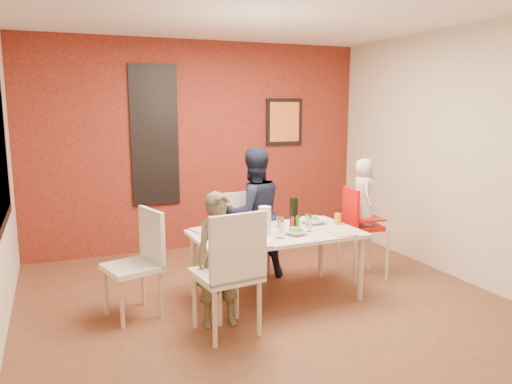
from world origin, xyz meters
name	(u,v)px	position (x,y,z in m)	size (l,w,h in m)	color
ground	(268,306)	(0.00, 0.00, 0.00)	(4.50, 4.50, 0.00)	brown
ceiling	(269,8)	(0.00, 0.00, 2.70)	(4.50, 4.50, 0.02)	white
wall_back	(200,146)	(0.00, 2.25, 1.35)	(4.50, 0.02, 2.70)	beige
wall_front	(452,215)	(0.00, -2.25, 1.35)	(4.50, 0.02, 2.70)	beige
wall_right	(461,155)	(2.25, 0.00, 1.35)	(0.02, 4.50, 2.70)	beige
brick_accent_wall	(200,146)	(0.00, 2.23, 1.35)	(4.50, 0.02, 2.70)	maroon
glassblock_strip	(155,136)	(-0.60, 2.21, 1.50)	(0.55, 0.03, 1.70)	silver
glassblock_surround	(155,136)	(-0.60, 2.21, 1.50)	(0.60, 0.03, 1.76)	black
art_print_frame	(284,122)	(1.20, 2.21, 1.65)	(0.54, 0.03, 0.64)	black
art_print_canvas	(285,122)	(1.20, 2.19, 1.65)	(0.44, 0.01, 0.54)	orange
dining_table	(277,238)	(0.16, 0.16, 0.61)	(1.63, 0.93, 0.67)	silver
chair_near	(231,267)	(-0.53, -0.46, 0.59)	(0.55, 0.55, 1.06)	silver
chair_far	(245,228)	(0.18, 1.06, 0.50)	(0.46, 0.46, 0.90)	white
chair_left	(141,257)	(-1.13, 0.27, 0.54)	(0.55, 0.55, 0.96)	silver
high_chair	(360,224)	(1.27, 0.39, 0.60)	(0.46, 0.46, 1.00)	red
child_near	(220,260)	(-0.54, -0.21, 0.58)	(0.43, 0.28, 1.17)	brown
child_far	(253,213)	(0.18, 0.82, 0.72)	(0.70, 0.54, 1.43)	black
toddler	(363,192)	(1.29, 0.39, 0.95)	(0.36, 0.23, 0.73)	beige
plate_near_left	(256,245)	(-0.20, -0.19, 0.67)	(0.23, 0.23, 0.01)	white
plate_far_mid	(269,224)	(0.21, 0.45, 0.67)	(0.22, 0.22, 0.01)	white
plate_near_right	(343,234)	(0.72, -0.15, 0.67)	(0.21, 0.21, 0.01)	white
plate_far_left	(204,230)	(-0.47, 0.50, 0.67)	(0.23, 0.23, 0.01)	silver
salad_bowl_a	(295,232)	(0.29, 0.01, 0.69)	(0.21, 0.21, 0.05)	white
salad_bowl_b	(313,221)	(0.65, 0.34, 0.70)	(0.24, 0.24, 0.06)	white
wine_bottle	(294,213)	(0.38, 0.24, 0.82)	(0.08, 0.08, 0.31)	black
wine_glass_a	(280,227)	(0.10, -0.04, 0.77)	(0.07, 0.07, 0.20)	white
wine_glass_b	(308,222)	(0.46, 0.08, 0.76)	(0.06, 0.06, 0.18)	silver
paper_towel_roll	(265,220)	(0.02, 0.14, 0.80)	(0.12, 0.12, 0.27)	white
condiment_red	(293,223)	(0.35, 0.19, 0.73)	(0.03, 0.03, 0.13)	red
condiment_green	(297,223)	(0.39, 0.18, 0.73)	(0.03, 0.03, 0.13)	#2B7125
condiment_brown	(280,226)	(0.19, 0.14, 0.73)	(0.03, 0.03, 0.13)	brown
sippy_cup	(338,219)	(0.87, 0.20, 0.73)	(0.07, 0.07, 0.12)	orange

